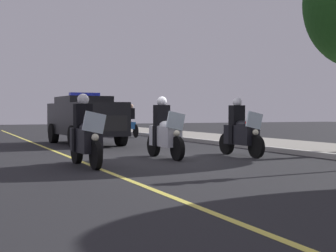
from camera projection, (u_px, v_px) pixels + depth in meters
The scene contains 8 objects.
ground_plane at pixel (168, 159), 13.70m from camera, with size 80.00×80.00×0.00m, color black.
curb_strip at pixel (292, 151), 15.32m from camera, with size 48.00×0.24×0.15m, color #B7B5AD.
lane_stripe_center at pixel (83, 162), 12.77m from camera, with size 48.00×0.12×0.01m, color #E0D14C.
police_motorcycle_lead_left at pixel (85, 137), 11.77m from camera, with size 2.14×0.60×1.72m.
police_motorcycle_lead_right at pixel (165, 133), 13.83m from camera, with size 2.14×0.60×1.72m.
police_motorcycle_trailing at pixel (241, 132), 14.55m from camera, with size 2.14×0.60×1.72m.
police_suv at pixel (85, 117), 19.80m from camera, with size 5.00×2.29×2.05m.
cyclist_background at pixel (131, 121), 25.46m from camera, with size 1.76×0.33×1.69m.
Camera 1 is at (12.57, -5.38, 1.29)m, focal length 53.54 mm.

